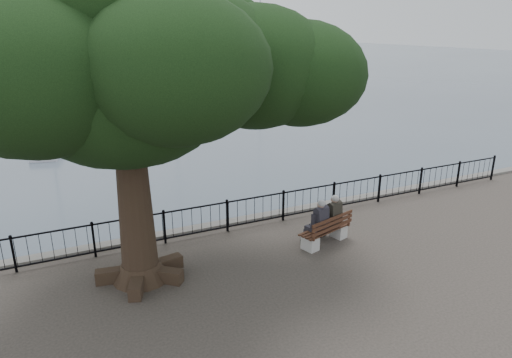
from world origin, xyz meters
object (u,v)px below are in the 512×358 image
person_left (317,224)px  tree (156,62)px  person_right (330,219)px  bench (326,233)px  lion_monument (107,70)px

person_left → tree: bearing=173.9°
person_right → tree: size_ratio=0.15×
person_left → person_right: 0.60m
tree → bench: bearing=-5.8°
bench → lion_monument: size_ratio=0.22×
person_left → person_right: same height
bench → tree: tree is taller
tree → lion_monument: tree is taller
person_left → lion_monument: 49.49m
person_right → lion_monument: lion_monument is taller
bench → person_left: (-0.33, 0.01, 0.36)m
person_right → tree: (-4.88, 0.29, 4.70)m
person_right → person_left: bearing=-164.1°
tree → person_left: bearing=-6.1°
person_left → person_right: size_ratio=1.00×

